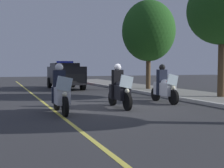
{
  "coord_description": "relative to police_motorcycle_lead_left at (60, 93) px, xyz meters",
  "views": [
    {
      "loc": [
        10.43,
        -4.28,
        1.56
      ],
      "look_at": [
        -0.23,
        0.0,
        0.9
      ],
      "focal_mm": 45.4,
      "sensor_mm": 36.0,
      "label": 1
    }
  ],
  "objects": [
    {
      "name": "cyclist_background",
      "position": [
        -15.79,
        5.25,
        0.14
      ],
      "size": [
        1.76,
        0.32,
        1.69
      ],
      "color": "black",
      "rests_on": "ground"
    },
    {
      "name": "police_motorcycle_lead_right",
      "position": [
        -0.43,
        2.39,
        0.0
      ],
      "size": [
        2.14,
        0.56,
        1.72
      ],
      "color": "black",
      "rests_on": "ground"
    },
    {
      "name": "tree_far_back",
      "position": [
        -7.63,
        7.69,
        3.38
      ],
      "size": [
        3.66,
        3.66,
        6.08
      ],
      "color": "#4C3823",
      "rests_on": "sidewalk_strip"
    },
    {
      "name": "police_suv",
      "position": [
        -10.91,
        2.59,
        0.37
      ],
      "size": [
        4.93,
        2.13,
        2.05
      ],
      "color": "black",
      "rests_on": "ground"
    },
    {
      "name": "police_motorcycle_trailing",
      "position": [
        -1.16,
        4.88,
        0.0
      ],
      "size": [
        2.14,
        0.56,
        1.72
      ],
      "color": "black",
      "rests_on": "ground"
    },
    {
      "name": "tree_mid_block",
      "position": [
        -1.57,
        8.51,
        3.71
      ],
      "size": [
        3.54,
        3.54,
        6.06
      ],
      "color": "#4C3823",
      "rests_on": "sidewalk_strip"
    },
    {
      "name": "lane_stripe_center",
      "position": [
        -0.79,
        -0.11,
        -0.7
      ],
      "size": [
        48.0,
        0.12,
        0.01
      ],
      "primitive_type": "cube",
      "color": "#E0D14C",
      "rests_on": "ground"
    },
    {
      "name": "ground_plane",
      "position": [
        -0.79,
        2.32,
        -0.7
      ],
      "size": [
        80.0,
        80.0,
        0.0
      ],
      "primitive_type": "plane",
      "color": "#333335"
    },
    {
      "name": "curb_strip",
      "position": [
        -0.79,
        6.14,
        -0.62
      ],
      "size": [
        48.0,
        0.24,
        0.15
      ],
      "primitive_type": "cube",
      "color": "#B7B5AD",
      "rests_on": "ground"
    },
    {
      "name": "police_motorcycle_lead_left",
      "position": [
        0.0,
        0.0,
        0.0
      ],
      "size": [
        2.14,
        0.56,
        1.72
      ],
      "color": "black",
      "rests_on": "ground"
    }
  ]
}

